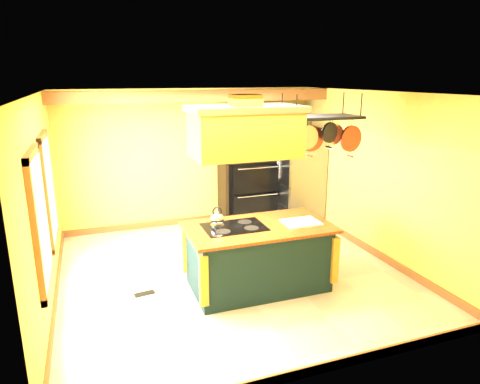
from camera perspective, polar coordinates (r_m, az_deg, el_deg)
floor at (r=6.68m, az=-1.20°, el=-10.73°), size 5.00×5.00×0.00m
ceiling at (r=6.01m, az=-1.34°, el=13.09°), size 5.00×5.00×0.00m
wall_back at (r=8.56m, az=-6.63°, el=4.52°), size 5.00×0.02×2.70m
wall_front at (r=4.04m, az=10.22°, el=-7.91°), size 5.00×0.02×2.70m
wall_left at (r=5.94m, az=-24.78°, el=-1.57°), size 0.02×5.00×2.70m
wall_right at (r=7.37m, az=17.49°, el=2.18°), size 0.02×5.00×2.70m
ceiling_beam at (r=7.65m, az=-5.49°, el=12.64°), size 5.00×0.15×0.20m
window_near at (r=5.16m, az=-25.11°, el=-3.42°), size 0.06×1.06×1.56m
window_far at (r=6.50m, az=-24.14°, el=0.32°), size 0.06×1.06×1.56m
kitchen_island at (r=6.10m, az=2.41°, el=-8.53°), size 2.01×1.13×1.11m
range_hood at (r=5.55m, az=0.70°, el=8.25°), size 1.45×0.82×0.80m
pot_rack at (r=6.03m, az=10.79°, el=8.59°), size 1.19×0.54×0.80m
refrigerator at (r=8.81m, az=7.62°, el=1.94°), size 0.82×0.97×1.89m
hutch at (r=8.77m, az=1.49°, el=1.81°), size 1.31×0.59×2.31m
floor_register at (r=6.24m, az=-12.62°, el=-13.08°), size 0.29×0.16×0.01m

